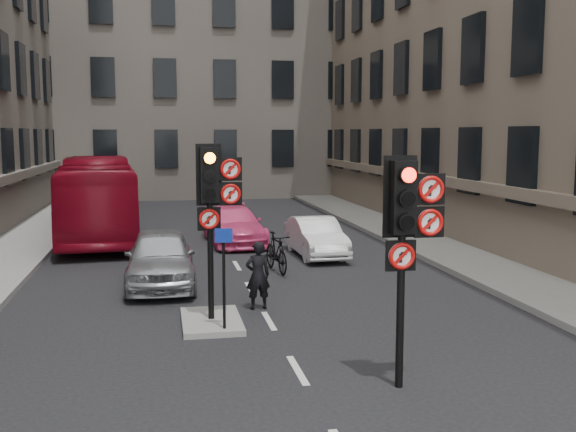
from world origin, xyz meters
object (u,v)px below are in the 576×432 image
object	(u,v)px
signal_far	(214,193)
car_white	(316,237)
car_pink	(234,225)
info_sign	(224,264)
motorcycle	(276,252)
signal_near	(408,222)
car_silver	(160,258)
motorcyclist	(258,275)
bus_red	(98,197)

from	to	relation	value
signal_far	car_white	bearing A→B (deg)	62.09
signal_far	car_pink	world-z (taller)	signal_far
car_white	info_sign	bearing A→B (deg)	-116.51
signal_far	motorcycle	size ratio (longest dim) A/B	1.92
signal_near	car_pink	bearing A→B (deg)	94.55
car_white	car_pink	world-z (taller)	car_pink
info_sign	signal_near	bearing A→B (deg)	-42.97
car_silver	motorcycle	bearing A→B (deg)	20.17
motorcycle	motorcyclist	size ratio (longest dim) A/B	1.21
car_pink	motorcycle	bearing A→B (deg)	-87.00
bus_red	info_sign	distance (m)	13.79
signal_near	car_silver	bearing A→B (deg)	115.43
signal_near	signal_far	xyz separation A→B (m)	(-2.60, 4.00, 0.12)
signal_near	bus_red	size ratio (longest dim) A/B	0.33
bus_red	signal_far	bearing A→B (deg)	-79.23
signal_far	bus_red	size ratio (longest dim) A/B	0.33
motorcyclist	info_sign	bearing A→B (deg)	56.91
car_pink	bus_red	size ratio (longest dim) A/B	0.41
car_silver	motorcyclist	size ratio (longest dim) A/B	2.79
car_silver	car_white	xyz separation A→B (m)	(4.88, 3.35, -0.12)
signal_near	motorcycle	bearing A→B (deg)	93.10
car_silver	bus_red	world-z (taller)	bus_red
car_silver	car_white	distance (m)	5.92
motorcycle	info_sign	distance (m)	6.11
signal_near	motorcyclist	size ratio (longest dim) A/B	2.33
car_pink	signal_far	bearing A→B (deg)	-102.35
car_silver	signal_near	bearing A→B (deg)	-64.09
car_pink	info_sign	size ratio (longest dim) A/B	2.25
car_pink	info_sign	xyz separation A→B (m)	(-1.36, -10.89, 0.75)
car_silver	motorcyclist	world-z (taller)	motorcyclist
motorcycle	signal_far	bearing A→B (deg)	-121.02
car_white	car_silver	bearing A→B (deg)	-147.17
car_white	motorcyclist	size ratio (longest dim) A/B	2.43
signal_far	car_pink	distance (m)	10.42
bus_red	motorcycle	xyz separation A→B (m)	(5.50, -7.63, -0.95)
signal_near	car_white	world-z (taller)	signal_near
car_silver	car_pink	world-z (taller)	car_silver
car_silver	car_white	size ratio (longest dim) A/B	1.15
bus_red	motorcyclist	xyz separation A→B (m)	(4.41, -11.55, -0.74)
car_silver	signal_far	bearing A→B (deg)	-73.30
motorcycle	car_pink	bearing A→B (deg)	89.23
car_white	motorcycle	size ratio (longest dim) A/B	2.00
motorcycle	info_sign	bearing A→B (deg)	-117.12
signal_far	bus_red	world-z (taller)	signal_far
car_white	motorcyclist	xyz separation A→B (m)	(-2.75, -6.12, 0.15)
bus_red	car_white	bearing A→B (deg)	-41.47
car_silver	info_sign	size ratio (longest dim) A/B	2.17
signal_near	bus_red	bearing A→B (deg)	109.87
car_silver	bus_red	bearing A→B (deg)	105.08
car_white	signal_near	bearing A→B (deg)	-97.69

